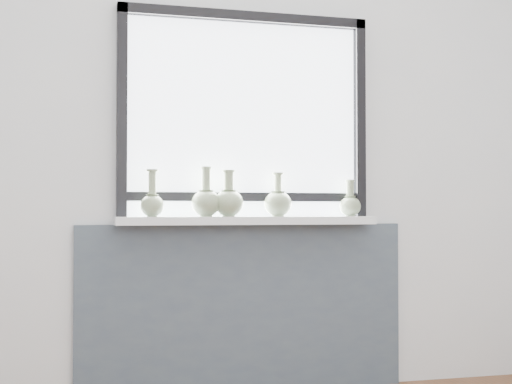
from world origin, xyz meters
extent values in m
cube|color=silver|center=(0.00, 1.81, 1.30)|extent=(3.60, 0.02, 2.60)
cube|color=#44515B|center=(0.00, 1.78, 0.43)|extent=(1.70, 0.03, 0.86)
cube|color=white|center=(0.00, 1.71, 0.88)|extent=(1.32, 0.18, 0.04)
cube|color=black|center=(-0.62, 1.76, 1.43)|extent=(0.05, 0.06, 1.05)
cube|color=black|center=(0.62, 1.76, 1.43)|extent=(0.05, 0.06, 1.05)
cube|color=black|center=(0.00, 1.76, 1.92)|extent=(1.30, 0.06, 0.05)
cube|color=black|center=(0.00, 1.76, 1.00)|extent=(1.20, 0.05, 0.04)
cube|color=white|center=(0.00, 1.79, 1.40)|extent=(1.20, 0.01, 1.00)
cylinder|color=gray|center=(-0.48, 1.68, 0.90)|extent=(0.05, 0.05, 0.01)
ellipsoid|color=gray|center=(-0.48, 1.68, 0.95)|extent=(0.12, 0.12, 0.11)
cone|color=gray|center=(-0.48, 1.68, 1.00)|extent=(0.06, 0.06, 0.03)
cylinder|color=gray|center=(-0.48, 1.68, 1.06)|extent=(0.04, 0.04, 0.13)
cylinder|color=gray|center=(-0.48, 1.68, 1.12)|extent=(0.06, 0.06, 0.01)
cylinder|color=gray|center=(-0.22, 1.69, 0.90)|extent=(0.07, 0.07, 0.01)
ellipsoid|color=gray|center=(-0.22, 1.69, 0.97)|extent=(0.14, 0.14, 0.13)
cone|color=gray|center=(-0.22, 1.69, 1.02)|extent=(0.08, 0.08, 0.03)
cylinder|color=gray|center=(-0.22, 1.69, 1.07)|extent=(0.04, 0.04, 0.12)
cylinder|color=gray|center=(-0.22, 1.69, 1.14)|extent=(0.05, 0.05, 0.01)
cylinder|color=gray|center=(-0.10, 1.69, 0.90)|extent=(0.07, 0.07, 0.01)
ellipsoid|color=gray|center=(-0.10, 1.69, 0.97)|extent=(0.15, 0.15, 0.13)
cone|color=gray|center=(-0.10, 1.69, 1.02)|extent=(0.08, 0.08, 0.03)
cylinder|color=gray|center=(-0.10, 1.69, 1.07)|extent=(0.05, 0.05, 0.11)
cylinder|color=gray|center=(-0.10, 1.69, 1.13)|extent=(0.06, 0.06, 0.01)
cylinder|color=gray|center=(0.16, 1.71, 0.90)|extent=(0.06, 0.06, 0.01)
ellipsoid|color=gray|center=(0.16, 1.71, 0.97)|extent=(0.14, 0.14, 0.13)
cone|color=gray|center=(0.16, 1.71, 1.01)|extent=(0.08, 0.08, 0.03)
cylinder|color=gray|center=(0.16, 1.71, 1.06)|extent=(0.04, 0.04, 0.10)
cylinder|color=gray|center=(0.16, 1.71, 1.12)|extent=(0.06, 0.06, 0.01)
cylinder|color=gray|center=(0.55, 1.71, 0.90)|extent=(0.05, 0.05, 0.01)
ellipsoid|color=gray|center=(0.55, 1.71, 0.95)|extent=(0.11, 0.11, 0.10)
cone|color=gray|center=(0.55, 1.71, 0.99)|extent=(0.06, 0.06, 0.03)
cylinder|color=gray|center=(0.55, 1.71, 1.03)|extent=(0.04, 0.04, 0.09)
cylinder|color=gray|center=(0.55, 1.71, 1.09)|extent=(0.05, 0.05, 0.01)
camera|label=1|loc=(-0.86, -1.77, 0.93)|focal=50.00mm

